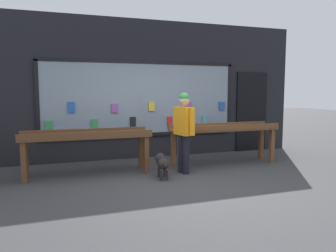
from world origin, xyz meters
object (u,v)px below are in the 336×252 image
person_browsing (184,127)px  small_dog (162,162)px  display_table_right (224,132)px  display_table_left (87,139)px

person_browsing → small_dog: bearing=101.1°
display_table_right → person_browsing: person_browsing is taller
person_browsing → small_dog: (-0.52, -0.22, -0.61)m
display_table_left → display_table_right: 2.95m
display_table_left → display_table_right: (2.95, -0.00, 0.02)m
person_browsing → display_table_right: bearing=-79.5°
display_table_left → small_dog: (1.28, -0.71, -0.39)m
display_table_right → display_table_left: bearing=180.0°
display_table_right → person_browsing: size_ratio=1.54×
display_table_left → person_browsing: 1.88m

